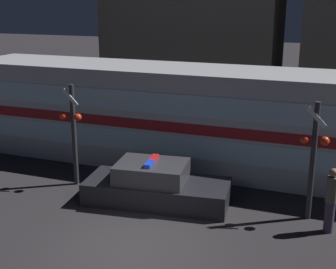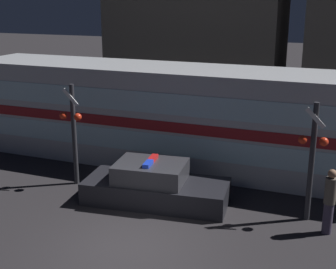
{
  "view_description": "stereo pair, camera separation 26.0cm",
  "coord_description": "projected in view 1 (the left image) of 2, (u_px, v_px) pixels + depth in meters",
  "views": [
    {
      "loc": [
        4.69,
        -9.76,
        6.25
      ],
      "look_at": [
        -0.78,
        4.79,
        1.68
      ],
      "focal_mm": 50.0,
      "sensor_mm": 36.0,
      "label": 1
    },
    {
      "loc": [
        4.94,
        -9.66,
        6.25
      ],
      "look_at": [
        -0.78,
        4.79,
        1.68
      ],
      "focal_mm": 50.0,
      "sensor_mm": 36.0,
      "label": 2
    }
  ],
  "objects": [
    {
      "name": "ground_plane",
      "position": [
        131.0,
        248.0,
        12.11
      ],
      "size": [
        120.0,
        120.0,
        0.0
      ],
      "primitive_type": "plane",
      "color": "#262326"
    },
    {
      "name": "crossing_signal_far",
      "position": [
        73.0,
        130.0,
        15.72
      ],
      "size": [
        0.82,
        0.36,
        3.51
      ],
      "color": "#2D2D33",
      "rests_on": "ground_plane"
    },
    {
      "name": "train",
      "position": [
        177.0,
        116.0,
        17.96
      ],
      "size": [
        17.3,
        3.21,
        3.74
      ],
      "color": "#B7BABF",
      "rests_on": "ground_plane"
    },
    {
      "name": "pedestrian",
      "position": [
        331.0,
        200.0,
        12.71
      ],
      "size": [
        0.31,
        0.31,
        1.87
      ],
      "color": "#3F384C",
      "rests_on": "ground_plane"
    },
    {
      "name": "police_car",
      "position": [
        156.0,
        186.0,
        14.72
      ],
      "size": [
        4.68,
        2.35,
        1.42
      ],
      "rotation": [
        0.0,
        0.0,
        0.12
      ],
      "color": "black",
      "rests_on": "ground_plane"
    },
    {
      "name": "crossing_signal_near",
      "position": [
        313.0,
        155.0,
        13.19
      ],
      "size": [
        0.82,
        0.36,
        3.5
      ],
      "color": "#2D2D33",
      "rests_on": "ground_plane"
    },
    {
      "name": "building_left",
      "position": [
        193.0,
        21.0,
        25.58
      ],
      "size": [
        9.37,
        4.41,
        10.01
      ],
      "color": "#47423D",
      "rests_on": "ground_plane"
    }
  ]
}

